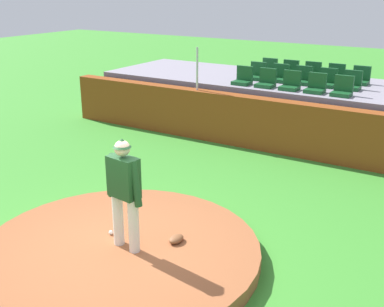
# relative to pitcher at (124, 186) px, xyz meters

# --- Properties ---
(ground_plane) EXTENTS (60.00, 60.00, 0.00)m
(ground_plane) POSITION_rel_pitcher_xyz_m (-0.13, -0.03, -1.28)
(ground_plane) COLOR #3B8E2D
(pitchers_mound) EXTENTS (4.49, 4.49, 0.24)m
(pitchers_mound) POSITION_rel_pitcher_xyz_m (-0.13, -0.03, -1.16)
(pitchers_mound) COLOR #995631
(pitchers_mound) RESTS_ON ground_plane
(pitcher) EXTENTS (0.73, 0.33, 1.80)m
(pitcher) POSITION_rel_pitcher_xyz_m (0.00, 0.00, 0.00)
(pitcher) COLOR silver
(pitcher) RESTS_ON pitchers_mound
(baseball) EXTENTS (0.07, 0.07, 0.07)m
(baseball) POSITION_rel_pitcher_xyz_m (-0.49, 0.18, -1.01)
(baseball) COLOR white
(baseball) RESTS_ON pitchers_mound
(fielding_glove) EXTENTS (0.20, 0.30, 0.11)m
(fielding_glove) POSITION_rel_pitcher_xyz_m (0.57, 0.55, -0.99)
(fielding_glove) COLOR brown
(fielding_glove) RESTS_ON pitchers_mound
(brick_barrier) EXTENTS (13.25, 0.40, 1.37)m
(brick_barrier) POSITION_rel_pitcher_xyz_m (-0.13, 6.24, -0.59)
(brick_barrier) COLOR brown
(brick_barrier) RESTS_ON ground_plane
(fence_post_left) EXTENTS (0.06, 0.06, 1.17)m
(fence_post_left) POSITION_rel_pitcher_xyz_m (-2.49, 6.24, 0.68)
(fence_post_left) COLOR silver
(fence_post_left) RESTS_ON brick_barrier
(bleacher_platform) EXTENTS (12.31, 3.39, 1.47)m
(bleacher_platform) POSITION_rel_pitcher_xyz_m (-0.13, 8.35, -0.54)
(bleacher_platform) COLOR gray
(bleacher_platform) RESTS_ON ground_plane
(stadium_chair_0) EXTENTS (0.48, 0.44, 0.50)m
(stadium_chair_0) POSITION_rel_pitcher_xyz_m (-1.55, 7.19, 0.35)
(stadium_chair_0) COLOR #165025
(stadium_chair_0) RESTS_ON bleacher_platform
(stadium_chair_1) EXTENTS (0.48, 0.44, 0.50)m
(stadium_chair_1) POSITION_rel_pitcher_xyz_m (-0.84, 7.19, 0.35)
(stadium_chair_1) COLOR #165025
(stadium_chair_1) RESTS_ON bleacher_platform
(stadium_chair_2) EXTENTS (0.48, 0.44, 0.50)m
(stadium_chair_2) POSITION_rel_pitcher_xyz_m (-0.14, 7.19, 0.35)
(stadium_chair_2) COLOR #165025
(stadium_chair_2) RESTS_ON bleacher_platform
(stadium_chair_3) EXTENTS (0.48, 0.44, 0.50)m
(stadium_chair_3) POSITION_rel_pitcher_xyz_m (0.56, 7.19, 0.35)
(stadium_chair_3) COLOR #165025
(stadium_chair_3) RESTS_ON bleacher_platform
(stadium_chair_4) EXTENTS (0.48, 0.44, 0.50)m
(stadium_chair_4) POSITION_rel_pitcher_xyz_m (1.26, 7.18, 0.35)
(stadium_chair_4) COLOR #165025
(stadium_chair_4) RESTS_ON bleacher_platform
(stadium_chair_5) EXTENTS (0.48, 0.44, 0.50)m
(stadium_chair_5) POSITION_rel_pitcher_xyz_m (-1.53, 8.08, 0.35)
(stadium_chair_5) COLOR #165025
(stadium_chair_5) RESTS_ON bleacher_platform
(stadium_chair_6) EXTENTS (0.48, 0.44, 0.50)m
(stadium_chair_6) POSITION_rel_pitcher_xyz_m (-0.83, 8.11, 0.35)
(stadium_chair_6) COLOR #165025
(stadium_chair_6) RESTS_ON bleacher_platform
(stadium_chair_7) EXTENTS (0.48, 0.44, 0.50)m
(stadium_chair_7) POSITION_rel_pitcher_xyz_m (-0.13, 8.11, 0.35)
(stadium_chair_7) COLOR #165025
(stadium_chair_7) RESTS_ON bleacher_platform
(stadium_chair_8) EXTENTS (0.48, 0.44, 0.50)m
(stadium_chair_8) POSITION_rel_pitcher_xyz_m (0.58, 8.10, 0.35)
(stadium_chair_8) COLOR #165025
(stadium_chair_8) RESTS_ON bleacher_platform
(stadium_chair_9) EXTENTS (0.48, 0.44, 0.50)m
(stadium_chair_9) POSITION_rel_pitcher_xyz_m (1.25, 8.09, 0.35)
(stadium_chair_9) COLOR #165025
(stadium_chair_9) RESTS_ON bleacher_platform
(stadium_chair_10) EXTENTS (0.48, 0.44, 0.50)m
(stadium_chair_10) POSITION_rel_pitcher_xyz_m (-1.55, 8.99, 0.35)
(stadium_chair_10) COLOR #165025
(stadium_chair_10) RESTS_ON bleacher_platform
(stadium_chair_11) EXTENTS (0.48, 0.44, 0.50)m
(stadium_chair_11) POSITION_rel_pitcher_xyz_m (-0.85, 8.97, 0.35)
(stadium_chair_11) COLOR #165025
(stadium_chair_11) RESTS_ON bleacher_platform
(stadium_chair_12) EXTENTS (0.48, 0.44, 0.50)m
(stadium_chair_12) POSITION_rel_pitcher_xyz_m (-0.16, 8.99, 0.35)
(stadium_chair_12) COLOR #165025
(stadium_chair_12) RESTS_ON bleacher_platform
(stadium_chair_13) EXTENTS (0.48, 0.44, 0.50)m
(stadium_chair_13) POSITION_rel_pitcher_xyz_m (0.54, 9.00, 0.35)
(stadium_chair_13) COLOR #165025
(stadium_chair_13) RESTS_ON bleacher_platform
(stadium_chair_14) EXTENTS (0.48, 0.44, 0.50)m
(stadium_chair_14) POSITION_rel_pitcher_xyz_m (1.27, 8.96, 0.35)
(stadium_chair_14) COLOR #165025
(stadium_chair_14) RESTS_ON bleacher_platform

